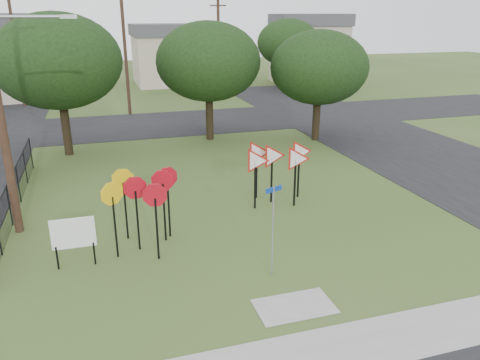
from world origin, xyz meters
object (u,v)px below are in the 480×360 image
yield_sign_cluster (276,159)px  info_board (73,235)px  street_name_sign (273,225)px  stop_sign_cluster (143,193)px

yield_sign_cluster → info_board: 8.08m
street_name_sign → stop_sign_cluster: 4.30m
street_name_sign → stop_sign_cluster: (-3.22, 2.83, 0.26)m
yield_sign_cluster → info_board: yield_sign_cluster is taller
info_board → yield_sign_cluster: bearing=22.2°
yield_sign_cluster → info_board: size_ratio=2.01×
street_name_sign → info_board: street_name_sign is taller
stop_sign_cluster → info_board: size_ratio=1.60×
yield_sign_cluster → street_name_sign: bearing=-112.1°
info_board → stop_sign_cluster: bearing=18.4°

